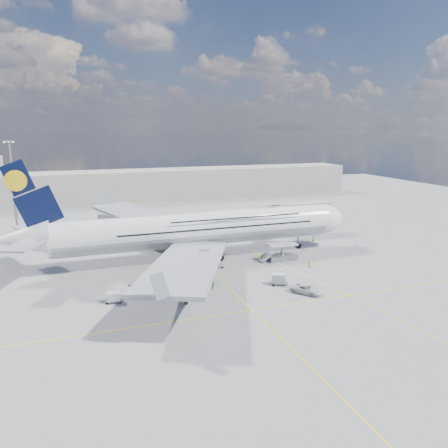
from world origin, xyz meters
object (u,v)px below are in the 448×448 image
object	(u,v)px
cone_nose	(356,245)
catering_truck_outer	(111,221)
crew_nose	(313,239)
cone_wing_left_outer	(97,236)
jet_bridge	(295,211)
dolly_nose_near	(216,267)
baggage_tug	(191,298)
dolly_row_b	(152,276)
cone_wing_right_outer	(181,290)
dolly_back	(113,297)
cargo_loader	(281,254)
service_van	(307,289)
dolly_nose_far	(278,279)
cone_wing_left_inner	(135,247)
catering_truck_inner	(167,232)
dolly_row_a	(119,296)
light_mast	(13,188)
crew_tug	(200,273)
crew_loader	(262,258)
cone_wing_right_inner	(185,276)
crew_wing	(198,291)
crew_van	(310,264)
dolly_row_c	(138,284)

from	to	relation	value
cone_nose	catering_truck_outer	bearing A→B (deg)	143.60
crew_nose	cone_wing_left_outer	distance (m)	57.28
jet_bridge	dolly_nose_near	distance (m)	34.64
jet_bridge	baggage_tug	distance (m)	51.94
dolly_row_b	cone_wing_right_outer	bearing A→B (deg)	-46.70
dolly_nose_near	baggage_tug	world-z (taller)	baggage_tug
dolly_back	cargo_loader	bearing A→B (deg)	24.23
crew_nose	cone_nose	xyz separation A→B (m)	(8.08, -6.56, -0.73)
baggage_tug	service_van	bearing A→B (deg)	3.68
dolly_nose_far	crew_nose	size ratio (longest dim) A/B	1.88
cone_wing_left_inner	catering_truck_inner	bearing A→B (deg)	33.81
dolly_back	baggage_tug	distance (m)	13.05
dolly_row_a	catering_truck_inner	size ratio (longest dim) A/B	0.43
dolly_back	crew_nose	size ratio (longest dim) A/B	1.49
catering_truck_inner	cone_nose	bearing A→B (deg)	-43.34
dolly_nose_far	cone_wing_left_inner	bearing A→B (deg)	148.40
dolly_row_b	cone_wing_left_outer	distance (m)	40.60
light_mast	crew_tug	bearing A→B (deg)	-52.04
crew_loader	cargo_loader	bearing A→B (deg)	17.84
cargo_loader	cone_wing_right_inner	xyz separation A→B (m)	(-23.02, -4.13, -1.01)
crew_wing	cone_wing_right_inner	xyz separation A→B (m)	(0.15, 9.98, -0.52)
light_mast	crew_nose	bearing A→B (deg)	-23.86
crew_nose	cone_wing_left_outer	xyz separation A→B (m)	(-51.47, 25.15, -0.75)
crew_loader	cone_nose	world-z (taller)	crew_loader
light_mast	dolly_row_a	xyz separation A→B (m)	(20.56, -52.74, -12.90)
crew_loader	crew_tug	xyz separation A→B (m)	(-15.58, -5.24, -0.12)
crew_van	dolly_back	bearing A→B (deg)	63.28
light_mast	dolly_nose_near	distance (m)	61.06
dolly_row_a	dolly_row_c	distance (m)	6.34
cone_wing_right_outer	cone_wing_right_inner	bearing A→B (deg)	70.77
light_mast	cone_wing_left_inner	xyz separation A→B (m)	(27.75, -21.44, -12.93)
catering_truck_inner	cone_wing_left_outer	size ratio (longest dim) A/B	14.35
crew_wing	cone_wing_right_outer	size ratio (longest dim) A/B	2.57
crew_tug	cone_wing_left_inner	xyz separation A→B (m)	(-8.98, 25.66, -0.49)
dolly_row_a	catering_truck_inner	world-z (taller)	catering_truck_inner
cone_nose	cone_wing_left_outer	size ratio (longest dim) A/B	1.09
cone_wing_left_inner	service_van	bearing A→B (deg)	-58.99
dolly_row_a	crew_wing	distance (m)	13.54
cone_nose	cone_wing_left_inner	distance (m)	54.33
cone_wing_right_outer	jet_bridge	bearing A→B (deg)	37.26
crew_tug	dolly_row_a	bearing A→B (deg)	-144.21
cone_wing_left_outer	cone_wing_right_inner	distance (m)	42.16
dolly_row_c	crew_wing	bearing A→B (deg)	-19.75
cone_wing_left_outer	cargo_loader	bearing A→B (deg)	-44.03
jet_bridge	cone_nose	xyz separation A→B (m)	(9.65, -14.07, -6.60)
cone_wing_left_inner	cone_nose	bearing A→B (deg)	-17.90
jet_bridge	crew_van	xyz separation A→B (m)	(-9.81, -24.95, -6.00)
crew_wing	cone_wing_left_outer	world-z (taller)	crew_wing
jet_bridge	cargo_loader	bearing A→B (deg)	-125.75
dolly_back	baggage_tug	size ratio (longest dim) A/B	0.92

